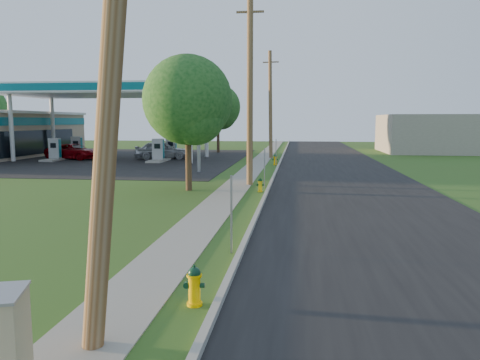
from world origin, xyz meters
name	(u,v)px	position (x,y,z in m)	size (l,w,h in m)	color
ground_plane	(181,323)	(0.00, 0.00, 0.00)	(140.00, 140.00, 0.00)	#36511C
road	(368,213)	(4.50, 10.00, 0.01)	(8.00, 120.00, 0.02)	black
curb	(260,208)	(0.50, 10.00, 0.07)	(0.15, 120.00, 0.15)	gray
sidewalk	(214,209)	(-1.25, 10.00, 0.01)	(1.50, 120.00, 0.03)	gray
forecourt	(94,159)	(-16.00, 32.00, 0.01)	(26.00, 28.00, 0.02)	black
utility_pole_near	(114,12)	(-0.60, -1.00, 4.80)	(1.40, 0.32, 9.48)	brown
utility_pole_mid	(250,89)	(-0.60, 17.00, 4.95)	(1.40, 0.32, 9.80)	brown
utility_pole_far	(270,104)	(-0.60, 35.00, 4.80)	(1.40, 0.32, 9.50)	brown
sign_post_near	(231,215)	(0.25, 4.20, 1.00)	(0.05, 0.04, 2.00)	gray
sign_post_mid	(265,168)	(0.25, 16.00, 1.00)	(0.05, 0.04, 2.00)	gray
sign_post_far	(276,152)	(0.25, 28.20, 1.00)	(0.05, 0.04, 2.00)	gray
gas_canopy	(113,91)	(-14.00, 32.00, 5.90)	(18.18, 9.18, 6.40)	silver
fuel_pump_nw	(55,152)	(-18.50, 30.00, 0.72)	(1.20, 3.20, 1.90)	gray
fuel_pump_ne	(158,153)	(-9.50, 30.00, 0.72)	(1.20, 3.20, 1.90)	gray
fuel_pump_sw	(77,149)	(-18.50, 34.00, 0.72)	(1.20, 3.20, 1.90)	gray
fuel_pump_se	(171,150)	(-9.50, 34.00, 0.72)	(1.20, 3.20, 1.90)	gray
price_pylon	(198,88)	(-4.50, 22.50, 5.43)	(0.34, 2.04, 6.85)	gray
distant_building	(451,134)	(18.00, 45.00, 2.00)	(14.00, 10.00, 4.00)	gray
tree_verge	(189,103)	(-3.23, 14.63, 4.16)	(4.27, 4.27, 6.47)	#3E2D1C
tree_lot	(219,109)	(-6.38, 41.50, 4.60)	(4.71, 4.71, 7.14)	#3E2D1C
hydrant_near	(194,286)	(0.06, 0.75, 0.37)	(0.39, 0.35, 0.76)	#FFC100
hydrant_mid	(260,185)	(0.15, 14.60, 0.33)	(0.35, 0.31, 0.67)	yellow
hydrant_far	(275,160)	(0.19, 28.33, 0.41)	(0.43, 0.38, 0.84)	#FBB605
utility_cabinet	(0,346)	(-1.63, -2.36, 0.67)	(0.81, 0.93, 1.34)	tan
car_red	(74,152)	(-17.54, 31.42, 0.68)	(2.27, 4.92, 1.37)	#7C0309
car_silver	(162,150)	(-9.97, 32.62, 0.80)	(1.89, 4.70, 1.60)	#B5B7BC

